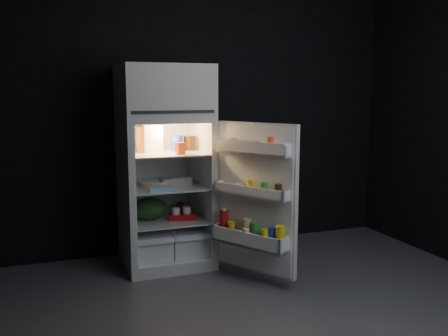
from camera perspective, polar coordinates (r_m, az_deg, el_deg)
name	(u,v)px	position (r m, az deg, el deg)	size (l,w,h in m)	color
floor	(276,314)	(3.68, 5.91, -16.27)	(4.00, 3.40, 0.00)	#525257
wall_back	(200,112)	(4.92, -2.71, 6.37)	(4.00, 0.00, 2.70)	black
refrigerator	(164,159)	(4.46, -6.87, 0.98)	(0.76, 0.71, 1.78)	silver
fridge_door	(254,200)	(4.03, 3.49, -3.69)	(0.53, 0.72, 1.22)	silver
milk_jug	(151,138)	(4.47, -8.39, 3.42)	(0.17, 0.17, 0.24)	white
mayo_jar	(177,143)	(4.49, -5.41, 2.86)	(0.11, 0.11, 0.14)	#1F35AC
jam_jar	(190,143)	(4.53, -3.94, 2.86)	(0.11, 0.11, 0.13)	#301D0D
amber_bottle	(140,140)	(4.43, -9.55, 3.21)	(0.07, 0.07, 0.22)	orange
small_carton	(180,148)	(4.24, -5.02, 2.24)	(0.07, 0.05, 0.10)	#D85019
egg_carton	(176,182)	(4.45, -5.54, -1.55)	(0.28, 0.10, 0.07)	gray
pie	(156,183)	(4.48, -7.79, -1.72)	(0.30, 0.30, 0.04)	tan
flat_package	(162,189)	(4.20, -7.13, -2.40)	(0.19, 0.10, 0.04)	#94C0E5
wrapped_pkg	(179,179)	(4.65, -5.18, -1.23)	(0.13, 0.11, 0.05)	beige
produce_bag	(150,209)	(4.49, -8.50, -4.62)	(0.31, 0.26, 0.20)	#193815
yogurt_tray	(182,216)	(4.48, -4.77, -5.54)	(0.24, 0.13, 0.05)	#AA100E
small_can_red	(180,208)	(4.72, -5.05, -4.56)	(0.07, 0.07, 0.09)	#AA100E
small_can_silver	(181,208)	(4.72, -4.99, -4.54)	(0.07, 0.07, 0.09)	silver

